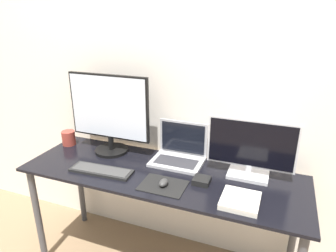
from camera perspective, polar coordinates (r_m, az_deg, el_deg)
wall_back at (r=1.96m, az=2.42°, el=9.04°), size 7.00×0.05×2.50m
desk at (r=1.88m, az=-1.38°, el=-11.44°), size 1.72×0.57×0.74m
monitor_left at (r=2.03m, az=-11.17°, el=2.48°), size 0.58×0.23×0.54m
monitor_right at (r=1.78m, az=15.49°, el=-4.20°), size 0.50×0.16×0.35m
laptop at (r=1.95m, az=2.21°, el=-4.91°), size 0.33×0.24×0.25m
keyboard at (r=1.88m, az=-12.58°, el=-8.28°), size 0.39×0.14×0.02m
mousepad at (r=1.70m, az=-0.93°, el=-11.25°), size 0.25×0.19×0.00m
mouse at (r=1.68m, az=-0.86°, el=-10.75°), size 0.05×0.07×0.04m
book at (r=1.60m, az=13.59°, el=-13.64°), size 0.19×0.20×0.03m
mug at (r=2.30m, az=-18.40°, el=-2.17°), size 0.10×0.10×0.10m
power_brick at (r=1.73m, az=6.42°, el=-10.29°), size 0.09×0.09×0.03m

